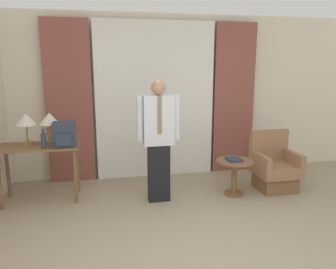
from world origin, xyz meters
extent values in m
cube|color=silver|center=(0.00, 3.06, 1.35)|extent=(10.00, 0.06, 2.70)
cube|color=white|center=(0.00, 2.93, 1.29)|extent=(1.97, 0.06, 2.58)
cube|color=brown|center=(-1.39, 2.93, 1.29)|extent=(0.72, 0.06, 2.58)
cube|color=brown|center=(1.39, 2.93, 1.29)|extent=(0.72, 0.06, 2.58)
cube|color=brown|center=(-1.76, 2.19, 0.78)|extent=(1.09, 0.54, 0.03)
cylinder|color=brown|center=(-1.28, 1.98, 0.38)|extent=(0.05, 0.05, 0.77)
cylinder|color=brown|center=(-2.24, 2.40, 0.38)|extent=(0.05, 0.05, 0.77)
cylinder|color=brown|center=(-1.28, 2.40, 0.38)|extent=(0.05, 0.05, 0.77)
cylinder|color=#9E7F47|center=(-1.92, 2.30, 0.82)|extent=(0.15, 0.15, 0.04)
cylinder|color=#9E7F47|center=(-1.92, 2.30, 0.95)|extent=(0.02, 0.02, 0.23)
cone|color=silver|center=(-1.92, 2.30, 1.15)|extent=(0.28, 0.28, 0.17)
cylinder|color=#9E7F47|center=(-1.61, 2.30, 0.82)|extent=(0.15, 0.15, 0.04)
cylinder|color=#9E7F47|center=(-1.61, 2.30, 0.95)|extent=(0.02, 0.02, 0.23)
cone|color=silver|center=(-1.61, 2.30, 1.15)|extent=(0.28, 0.28, 0.17)
cylinder|color=#2D3851|center=(-1.66, 2.01, 0.90)|extent=(0.06, 0.06, 0.20)
cylinder|color=#2D3851|center=(-1.66, 2.01, 1.02)|extent=(0.03, 0.03, 0.06)
cube|color=#2D384C|center=(-1.39, 2.05, 0.97)|extent=(0.29, 0.20, 0.34)
cube|color=#2D384C|center=(-1.39, 1.94, 0.91)|extent=(0.20, 0.03, 0.15)
cube|color=black|center=(-0.14, 1.85, 0.41)|extent=(0.30, 0.16, 0.81)
cube|color=silver|center=(-0.14, 1.85, 1.15)|extent=(0.41, 0.19, 0.68)
cube|color=#847556|center=(-0.14, 1.75, 1.23)|extent=(0.06, 0.01, 0.51)
cylinder|color=silver|center=(-0.39, 1.85, 1.18)|extent=(0.09, 0.09, 0.61)
cylinder|color=silver|center=(0.11, 1.85, 1.18)|extent=(0.09, 0.09, 0.61)
sphere|color=tan|center=(-0.14, 1.85, 1.58)|extent=(0.20, 0.20, 0.20)
cube|color=brown|center=(1.67, 1.89, 0.12)|extent=(0.53, 0.50, 0.24)
cube|color=#936B4C|center=(1.67, 1.89, 0.32)|extent=(0.62, 0.59, 0.16)
cube|color=#936B4C|center=(1.67, 2.15, 0.64)|extent=(0.62, 0.10, 0.48)
cube|color=#936B4C|center=(1.40, 1.89, 0.49)|extent=(0.08, 0.59, 0.18)
cube|color=#936B4C|center=(1.94, 1.89, 0.49)|extent=(0.08, 0.59, 0.18)
cylinder|color=brown|center=(0.98, 1.83, 0.01)|extent=(0.29, 0.29, 0.02)
cylinder|color=brown|center=(0.98, 1.83, 0.25)|extent=(0.08, 0.08, 0.50)
cylinder|color=brown|center=(0.98, 1.83, 0.51)|extent=(0.53, 0.53, 0.02)
cube|color=#2D334C|center=(0.96, 1.83, 0.54)|extent=(0.19, 0.23, 0.03)
camera|label=1|loc=(-0.90, -2.44, 1.89)|focal=35.00mm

